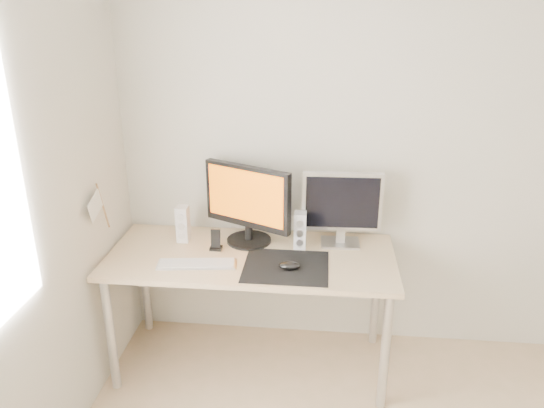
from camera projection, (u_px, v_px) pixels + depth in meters
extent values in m
plane|color=silver|center=(420.00, 151.00, 3.02)|extent=(3.50, 0.00, 3.50)
cube|color=black|center=(286.00, 267.00, 2.82)|extent=(0.45, 0.40, 0.00)
ellipsoid|color=black|center=(289.00, 266.00, 2.78)|extent=(0.11, 0.07, 0.04)
cube|color=#D1B587|center=(251.00, 257.00, 2.96)|extent=(1.60, 0.70, 0.03)
cylinder|color=silver|center=(111.00, 334.00, 2.89)|extent=(0.05, 0.05, 0.70)
cylinder|color=silver|center=(385.00, 351.00, 2.75)|extent=(0.05, 0.05, 0.70)
cylinder|color=silver|center=(145.00, 282.00, 3.43)|extent=(0.05, 0.05, 0.70)
cylinder|color=silver|center=(376.00, 294.00, 3.29)|extent=(0.05, 0.05, 0.70)
cylinder|color=black|center=(249.00, 240.00, 3.11)|extent=(0.35, 0.35, 0.02)
cylinder|color=black|center=(249.00, 230.00, 3.09)|extent=(0.06, 0.06, 0.12)
cube|color=black|center=(247.00, 196.00, 3.00)|extent=(0.51, 0.28, 0.36)
cube|color=orange|center=(245.00, 196.00, 2.98)|extent=(0.45, 0.22, 0.30)
cube|color=#B6B6B8|center=(340.00, 243.00, 3.08)|extent=(0.22, 0.17, 0.01)
cube|color=#BAB9BC|center=(340.00, 234.00, 3.06)|extent=(0.05, 0.04, 0.10)
cube|color=silver|center=(342.00, 201.00, 2.99)|extent=(0.45, 0.05, 0.34)
cube|color=black|center=(342.00, 203.00, 2.97)|extent=(0.41, 0.02, 0.30)
cube|color=white|center=(183.00, 224.00, 3.09)|extent=(0.07, 0.08, 0.22)
cylinder|color=silver|center=(182.00, 236.00, 3.07)|extent=(0.04, 0.01, 0.04)
cylinder|color=silver|center=(181.00, 227.00, 3.05)|extent=(0.04, 0.01, 0.04)
cylinder|color=silver|center=(180.00, 217.00, 3.03)|extent=(0.04, 0.01, 0.04)
cube|color=white|center=(300.00, 230.00, 3.00)|extent=(0.07, 0.08, 0.22)
cylinder|color=silver|center=(299.00, 243.00, 2.98)|extent=(0.04, 0.01, 0.04)
cylinder|color=silver|center=(300.00, 233.00, 2.96)|extent=(0.04, 0.01, 0.04)
cylinder|color=silver|center=(300.00, 224.00, 2.94)|extent=(0.04, 0.01, 0.04)
cube|color=#BEBDC0|center=(197.00, 264.00, 2.84)|extent=(0.43, 0.17, 0.01)
cube|color=silver|center=(197.00, 263.00, 2.83)|extent=(0.41, 0.15, 0.01)
cube|color=black|center=(216.00, 248.00, 3.01)|extent=(0.07, 0.06, 0.01)
cube|color=black|center=(216.00, 238.00, 2.99)|extent=(0.05, 0.02, 0.11)
cylinder|color=#A57F54|center=(103.00, 206.00, 2.85)|extent=(0.01, 0.10, 0.29)
cube|color=white|center=(96.00, 205.00, 2.75)|extent=(0.00, 0.19, 0.15)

